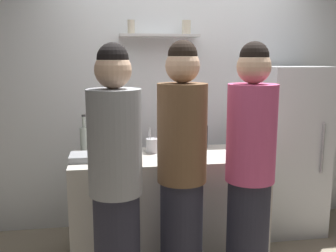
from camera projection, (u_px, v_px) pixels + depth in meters
back_wall_assembly at (179, 96)px, 3.90m from camera, size 4.80×0.32×2.60m
refrigerator at (289, 150)px, 3.76m from camera, size 0.59×0.62×1.61m
counter at (168, 205)px, 3.31m from camera, size 1.61×0.64×0.88m
baking_pan at (91, 157)px, 3.09m from camera, size 0.34×0.24×0.05m
utensil_holder at (152, 146)px, 3.32m from camera, size 0.11×0.11×0.22m
wine_bottle_dark_glass at (204, 135)px, 3.48m from camera, size 0.07×0.07×0.32m
wine_bottle_pale_glass at (84, 138)px, 3.36m from camera, size 0.08×0.08×0.32m
wine_bottle_amber_glass at (239, 135)px, 3.44m from camera, size 0.08×0.08×0.33m
water_bottle_plastic at (116, 142)px, 3.31m from camera, size 0.08×0.08×0.21m
person_pink_top at (250, 173)px, 2.68m from camera, size 0.34×0.34×1.80m
person_grey_hoodie at (116, 185)px, 2.44m from camera, size 0.34×0.34×1.78m
person_brown_jacket at (182, 173)px, 2.66m from camera, size 0.34×0.34×1.81m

